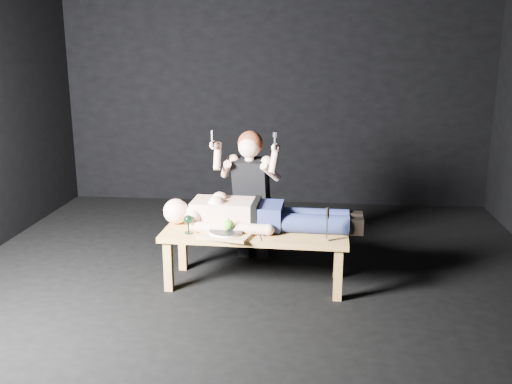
% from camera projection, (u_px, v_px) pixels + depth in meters
% --- Properties ---
extents(ground, '(5.00, 5.00, 0.00)m').
position_uv_depth(ground, '(252.00, 284.00, 4.58)').
color(ground, black).
rests_on(ground, ground).
extents(back_wall, '(5.00, 0.00, 5.00)m').
position_uv_depth(back_wall, '(275.00, 77.00, 6.61)').
color(back_wall, black).
rests_on(back_wall, ground).
extents(table, '(1.47, 0.59, 0.45)m').
position_uv_depth(table, '(255.00, 257.00, 4.53)').
color(table, gold).
rests_on(table, ground).
extents(lying_man, '(1.46, 0.48, 0.26)m').
position_uv_depth(lying_man, '(262.00, 212.00, 4.51)').
color(lying_man, beige).
rests_on(lying_man, table).
extents(kneeling_woman, '(0.74, 0.81, 1.20)m').
position_uv_depth(kneeling_woman, '(253.00, 194.00, 4.98)').
color(kneeling_woman, black).
rests_on(kneeling_woman, ground).
extents(serving_tray, '(0.44, 0.36, 0.02)m').
position_uv_depth(serving_tray, '(226.00, 234.00, 4.35)').
color(serving_tray, tan).
rests_on(serving_tray, table).
extents(plate, '(0.31, 0.31, 0.02)m').
position_uv_depth(plate, '(226.00, 232.00, 4.34)').
color(plate, white).
rests_on(plate, serving_tray).
extents(apple, '(0.08, 0.08, 0.08)m').
position_uv_depth(apple, '(229.00, 225.00, 4.34)').
color(apple, '#43921E').
rests_on(apple, plate).
extents(goblet, '(0.07, 0.07, 0.15)m').
position_uv_depth(goblet, '(188.00, 224.00, 4.38)').
color(goblet, black).
rests_on(goblet, table).
extents(fork_flat, '(0.06, 0.15, 0.01)m').
position_uv_depth(fork_flat, '(206.00, 235.00, 4.36)').
color(fork_flat, '#B2B2B7').
rests_on(fork_flat, table).
extents(knife_flat, '(0.04, 0.15, 0.01)m').
position_uv_depth(knife_flat, '(259.00, 238.00, 4.30)').
color(knife_flat, '#B2B2B7').
rests_on(knife_flat, table).
extents(spoon_flat, '(0.10, 0.13, 0.01)m').
position_uv_depth(spoon_flat, '(260.00, 234.00, 4.37)').
color(spoon_flat, '#B2B2B7').
rests_on(spoon_flat, table).
extents(carving_knife, '(0.03, 0.04, 0.26)m').
position_uv_depth(carving_knife, '(327.00, 224.00, 4.20)').
color(carving_knife, '#B2B2B7').
rests_on(carving_knife, table).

